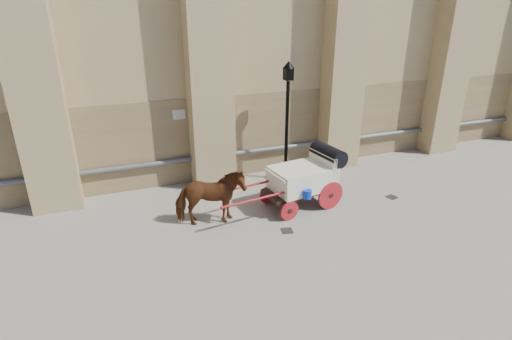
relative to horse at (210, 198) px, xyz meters
name	(u,v)px	position (x,y,z in m)	size (l,w,h in m)	color
ground	(281,226)	(1.83, -0.84, -0.83)	(90.00, 90.00, 0.00)	gray
horse	(210,198)	(0.00, 0.00, 0.00)	(0.89, 1.96, 1.65)	brown
carriage	(306,176)	(3.10, 0.15, 0.16)	(4.28, 1.66, 1.82)	black
street_lamp	(287,119)	(3.35, 2.17, 1.41)	(0.39, 0.39, 4.19)	black
drain_grate_near	(287,231)	(1.88, -1.14, -0.82)	(0.32, 0.32, 0.01)	black
drain_grate_far	(392,197)	(6.00, -0.44, -0.82)	(0.32, 0.32, 0.01)	black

